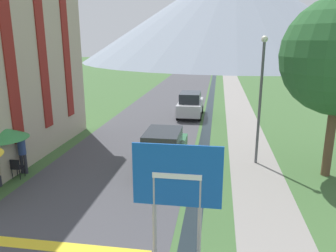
{
  "coord_description": "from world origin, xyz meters",
  "views": [
    {
      "loc": [
        1.82,
        -2.7,
        5.57
      ],
      "look_at": [
        -0.12,
        10.0,
        2.15
      ],
      "focal_mm": 35.0,
      "sensor_mm": 36.0,
      "label": 1
    }
  ],
  "objects_px": {
    "cafe_chair_far_left": "(23,155)",
    "streetlamp": "(261,91)",
    "cafe_umbrella_middle_green": "(1,133)",
    "road_sign": "(177,186)",
    "parked_car_near": "(163,151)",
    "person_standing_terrace": "(22,152)",
    "parked_car_far": "(190,104)",
    "cafe_chair_middle": "(17,167)"
  },
  "relations": [
    {
      "from": "road_sign",
      "to": "cafe_chair_far_left",
      "type": "relative_size",
      "value": 3.75
    },
    {
      "from": "parked_car_far",
      "to": "cafe_chair_middle",
      "type": "bearing_deg",
      "value": -116.34
    },
    {
      "from": "cafe_umbrella_middle_green",
      "to": "parked_car_far",
      "type": "bearing_deg",
      "value": 62.11
    },
    {
      "from": "road_sign",
      "to": "parked_car_far",
      "type": "relative_size",
      "value": 0.8
    },
    {
      "from": "person_standing_terrace",
      "to": "streetlamp",
      "type": "bearing_deg",
      "value": 15.65
    },
    {
      "from": "cafe_chair_far_left",
      "to": "person_standing_terrace",
      "type": "distance_m",
      "value": 1.01
    },
    {
      "from": "road_sign",
      "to": "cafe_umbrella_middle_green",
      "type": "xyz_separation_m",
      "value": [
        -7.6,
        4.15,
        -0.17
      ]
    },
    {
      "from": "cafe_umbrella_middle_green",
      "to": "streetlamp",
      "type": "bearing_deg",
      "value": 18.11
    },
    {
      "from": "road_sign",
      "to": "person_standing_terrace",
      "type": "relative_size",
      "value": 1.91
    },
    {
      "from": "road_sign",
      "to": "cafe_umbrella_middle_green",
      "type": "relative_size",
      "value": 1.44
    },
    {
      "from": "parked_car_far",
      "to": "cafe_umbrella_middle_green",
      "type": "height_order",
      "value": "cafe_umbrella_middle_green"
    },
    {
      "from": "parked_car_near",
      "to": "person_standing_terrace",
      "type": "bearing_deg",
      "value": -168.06
    },
    {
      "from": "cafe_umbrella_middle_green",
      "to": "person_standing_terrace",
      "type": "xyz_separation_m",
      "value": [
        0.42,
        0.6,
        -1.0
      ]
    },
    {
      "from": "parked_car_far",
      "to": "cafe_chair_far_left",
      "type": "distance_m",
      "value": 12.78
    },
    {
      "from": "person_standing_terrace",
      "to": "streetlamp",
      "type": "xyz_separation_m",
      "value": [
        9.94,
        2.78,
        2.38
      ]
    },
    {
      "from": "streetlamp",
      "to": "road_sign",
      "type": "bearing_deg",
      "value": -110.13
    },
    {
      "from": "parked_car_near",
      "to": "parked_car_far",
      "type": "bearing_deg",
      "value": 88.59
    },
    {
      "from": "cafe_umbrella_middle_green",
      "to": "streetlamp",
      "type": "relative_size",
      "value": 0.39
    },
    {
      "from": "parked_car_near",
      "to": "cafe_chair_middle",
      "type": "relative_size",
      "value": 4.6
    },
    {
      "from": "road_sign",
      "to": "streetlamp",
      "type": "bearing_deg",
      "value": 69.87
    },
    {
      "from": "cafe_chair_far_left",
      "to": "parked_car_far",
      "type": "bearing_deg",
      "value": 84.71
    },
    {
      "from": "parked_car_near",
      "to": "streetlamp",
      "type": "relative_size",
      "value": 0.68
    },
    {
      "from": "parked_car_far",
      "to": "cafe_umbrella_middle_green",
      "type": "bearing_deg",
      "value": -117.89
    },
    {
      "from": "cafe_chair_middle",
      "to": "cafe_umbrella_middle_green",
      "type": "distance_m",
      "value": 1.52
    },
    {
      "from": "cafe_chair_far_left",
      "to": "person_standing_terrace",
      "type": "bearing_deg",
      "value": -32.18
    },
    {
      "from": "cafe_chair_far_left",
      "to": "streetlamp",
      "type": "height_order",
      "value": "streetlamp"
    },
    {
      "from": "cafe_chair_middle",
      "to": "streetlamp",
      "type": "height_order",
      "value": "streetlamp"
    },
    {
      "from": "road_sign",
      "to": "cafe_chair_far_left",
      "type": "bearing_deg",
      "value": 144.23
    },
    {
      "from": "cafe_umbrella_middle_green",
      "to": "streetlamp",
      "type": "distance_m",
      "value": 10.98
    },
    {
      "from": "cafe_chair_far_left",
      "to": "streetlamp",
      "type": "distance_m",
      "value": 10.99
    },
    {
      "from": "parked_car_near",
      "to": "streetlamp",
      "type": "height_order",
      "value": "streetlamp"
    },
    {
      "from": "cafe_chair_middle",
      "to": "streetlamp",
      "type": "relative_size",
      "value": 0.15
    },
    {
      "from": "road_sign",
      "to": "streetlamp",
      "type": "height_order",
      "value": "streetlamp"
    },
    {
      "from": "person_standing_terrace",
      "to": "streetlamp",
      "type": "distance_m",
      "value": 10.59
    },
    {
      "from": "streetlamp",
      "to": "person_standing_terrace",
      "type": "bearing_deg",
      "value": -164.35
    },
    {
      "from": "road_sign",
      "to": "cafe_chair_middle",
      "type": "distance_m",
      "value": 8.45
    },
    {
      "from": "parked_car_near",
      "to": "cafe_umbrella_middle_green",
      "type": "height_order",
      "value": "cafe_umbrella_middle_green"
    },
    {
      "from": "parked_car_near",
      "to": "streetlamp",
      "type": "distance_m",
      "value": 5.02
    },
    {
      "from": "cafe_chair_middle",
      "to": "cafe_chair_far_left",
      "type": "bearing_deg",
      "value": 95.66
    },
    {
      "from": "cafe_chair_far_left",
      "to": "road_sign",
      "type": "bearing_deg",
      "value": -10.05
    },
    {
      "from": "person_standing_terrace",
      "to": "cafe_chair_middle",
      "type": "bearing_deg",
      "value": -86.72
    },
    {
      "from": "road_sign",
      "to": "parked_car_near",
      "type": "height_order",
      "value": "road_sign"
    }
  ]
}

